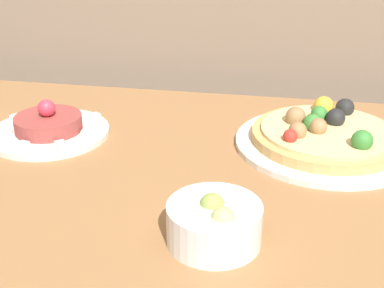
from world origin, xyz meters
TOP-DOWN VIEW (x-y plane):
  - dining_table at (0.00, 0.33)m, footprint 1.28×0.67m
  - pizza_plate at (0.22, 0.44)m, footprint 0.30×0.30m
  - tartare_plate at (-0.26, 0.40)m, footprint 0.21×0.21m
  - small_bowl at (0.07, 0.14)m, footprint 0.12×0.12m

SIDE VIEW (x-z plane):
  - dining_table at x=0.00m, z-range 0.26..1.02m
  - tartare_plate at x=-0.26m, z-range 0.74..0.81m
  - pizza_plate at x=0.22m, z-range 0.74..0.81m
  - small_bowl at x=0.07m, z-range 0.75..0.82m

